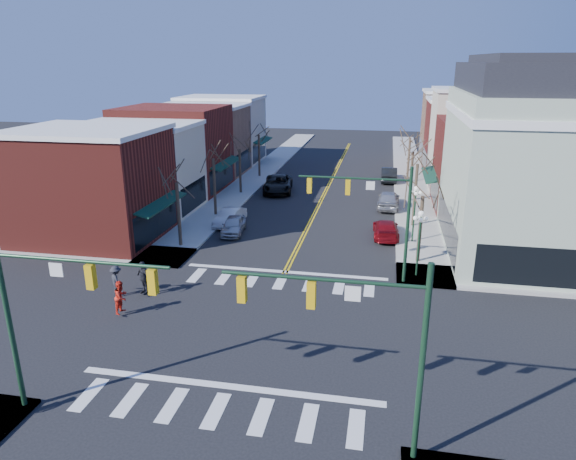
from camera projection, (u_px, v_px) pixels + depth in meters
The scene contains 35 objects.
ground at pixel (255, 332), 25.65m from camera, with size 160.00×160.00×0.00m, color black.
sidewalk_left at pixel (216, 212), 45.84m from camera, with size 3.50×70.00×0.15m, color #9E9B93.
sidewalk_right at pixel (416, 222), 42.72m from camera, with size 3.50×70.00×0.15m, color #9E9B93.
bldg_left_brick_a at pixel (91, 187), 38.11m from camera, with size 10.00×8.50×8.00m, color maroon.
bldg_left_stucco_a at pixel (139, 169), 45.42m from camera, with size 10.00×7.00×7.50m, color beige.
bldg_left_brick_b at pixel (174, 149), 52.72m from camera, with size 10.00×9.00×8.50m, color maroon.
bldg_left_tan at pixel (202, 141), 60.52m from camera, with size 10.00×7.50×7.80m, color #926A50.
bldg_left_stucco_b at pixel (222, 131), 67.69m from camera, with size 10.00×8.00×8.20m, color beige.
bldg_right_brick_a at pixel (495, 166), 45.65m from camera, with size 10.00×8.50×8.00m, color maroon.
bldg_right_stucco at pixel (482, 142), 52.56m from camera, with size 10.00×7.00×10.00m, color beige.
bldg_right_brick_b at pixel (470, 139), 59.79m from camera, with size 10.00×8.00×8.50m, color maroon.
bldg_right_tan at pixel (462, 128), 67.18m from camera, with size 10.00×8.00×9.00m, color #926A50.
victorian_corner at pixel (547, 159), 34.15m from camera, with size 12.25×14.25×13.30m.
traffic_mast_near_left at pixel (51, 302), 18.26m from camera, with size 6.60×0.28×7.20m.
traffic_mast_near_right at pixel (364, 332), 16.28m from camera, with size 6.60×0.28×7.20m.
traffic_mast_far_right at pixel (377, 207), 30.09m from camera, with size 6.60×0.28×7.20m.
lamppost_corner at pixel (420, 232), 31.19m from camera, with size 0.36×0.36×4.33m.
lamppost_midblock at pixel (415, 204), 37.25m from camera, with size 0.36×0.36×4.33m.
tree_left_a at pixel (179, 215), 36.66m from camera, with size 0.24×0.24×4.76m, color #382B21.
tree_left_b at pixel (215, 188), 44.07m from camera, with size 0.24×0.24×5.04m, color #382B21.
tree_left_c at pixel (240, 172), 51.61m from camera, with size 0.24×0.24×4.55m, color #382B21.
tree_left_d at pixel (259, 156), 59.02m from camera, with size 0.24×0.24×4.90m, color #382B21.
tree_right_a at pixel (420, 230), 33.69m from camera, with size 0.24×0.24×4.62m, color #382B21.
tree_right_b at pixel (415, 196), 41.06m from camera, with size 0.24×0.24×5.18m, color #382B21.
tree_right_c at pixel (411, 177), 48.58m from camera, with size 0.24×0.24×4.83m, color #382B21.
tree_right_d at pixel (408, 161), 56.02m from camera, with size 0.24×0.24×4.97m, color #382B21.
car_left_near at pixel (233, 225), 40.09m from camera, with size 1.58×3.94×1.34m, color #ADADB1.
car_left_mid at pixel (230, 217), 42.13m from camera, with size 1.42×4.08×1.34m, color silver.
car_left_far at pixel (278, 184), 52.70m from camera, with size 2.79×6.05×1.68m, color black.
car_right_near at pixel (386, 229), 39.21m from camera, with size 1.87×4.60×1.33m, color maroon.
car_right_mid at pixel (389, 199), 46.91m from camera, with size 1.94×4.82×1.64m, color #ABABAF.
car_right_far at pixel (389, 174), 57.40m from camera, with size 1.70×4.86×1.60m, color black.
pedestrian_red_b at pixel (121, 297), 27.04m from camera, with size 0.88×0.68×1.80m, color red.
pedestrian_dark_a at pixel (143, 277), 29.27m from camera, with size 1.15×0.48×1.96m, color black.
pedestrian_dark_b at pixel (116, 280), 29.22m from camera, with size 1.10×0.63×1.71m, color #212229.
Camera 1 is at (5.87, -22.04, 12.89)m, focal length 32.00 mm.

